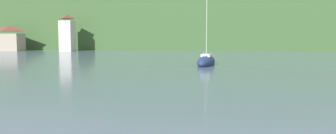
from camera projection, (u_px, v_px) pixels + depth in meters
The scene contains 4 objects.
wooded_hillside at pixel (211, 25), 114.75m from camera, with size 352.00×46.82×47.46m.
shore_building_west at pixel (9, 38), 87.85m from camera, with size 6.79×4.68×6.75m.
shore_building_westcentral at pixel (67, 33), 85.77m from camera, with size 3.30×3.92×9.37m.
sailboat_far_5 at pixel (206, 62), 44.93m from camera, with size 3.35×7.55×9.33m.
Camera 1 is at (2.44, 20.48, 3.91)m, focal length 35.69 mm.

